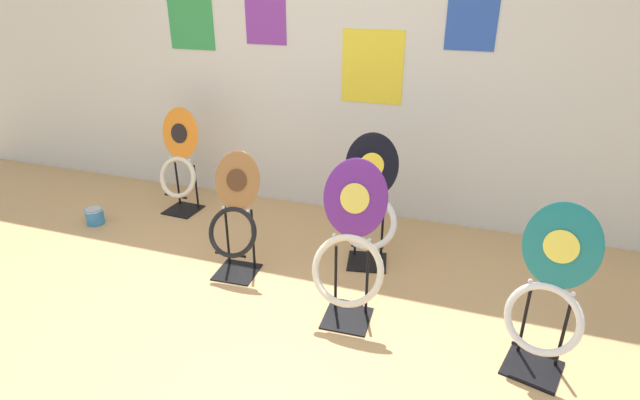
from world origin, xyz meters
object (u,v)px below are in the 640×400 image
at_px(toilet_seat_display_orange_sun, 179,164).
at_px(paint_can, 95,216).
at_px(toilet_seat_display_purple_note, 350,248).
at_px(toilet_seat_display_woodgrain, 235,218).
at_px(toilet_seat_display_jazz_black, 370,209).
at_px(toilet_seat_display_teal_sax, 548,300).

height_order(toilet_seat_display_orange_sun, paint_can, toilet_seat_display_orange_sun).
bearing_deg(toilet_seat_display_purple_note, toilet_seat_display_woodgrain, 164.67).
xyz_separation_m(toilet_seat_display_jazz_black, paint_can, (-2.32, -0.16, -0.35)).
relative_size(toilet_seat_display_jazz_black, paint_can, 6.20).
bearing_deg(toilet_seat_display_orange_sun, toilet_seat_display_jazz_black, -10.37).
bearing_deg(toilet_seat_display_teal_sax, toilet_seat_display_purple_note, 174.13).
height_order(toilet_seat_display_purple_note, paint_can, toilet_seat_display_purple_note).
xyz_separation_m(toilet_seat_display_orange_sun, paint_can, (-0.56, -0.48, -0.36)).
distance_m(toilet_seat_display_purple_note, toilet_seat_display_jazz_black, 0.67).
relative_size(toilet_seat_display_purple_note, toilet_seat_display_jazz_black, 1.05).
relative_size(toilet_seat_display_woodgrain, toilet_seat_display_orange_sun, 0.94).
bearing_deg(toilet_seat_display_jazz_black, toilet_seat_display_purple_note, -86.11).
relative_size(toilet_seat_display_teal_sax, toilet_seat_display_jazz_black, 1.01).
relative_size(toilet_seat_display_woodgrain, toilet_seat_display_teal_sax, 0.91).
bearing_deg(toilet_seat_display_purple_note, toilet_seat_display_teal_sax, -5.87).
relative_size(toilet_seat_display_woodgrain, paint_can, 5.67).
distance_m(toilet_seat_display_orange_sun, toilet_seat_display_jazz_black, 1.79).
relative_size(toilet_seat_display_woodgrain, toilet_seat_display_jazz_black, 0.92).
distance_m(toilet_seat_display_teal_sax, toilet_seat_display_purple_note, 1.07).
bearing_deg(paint_can, toilet_seat_display_jazz_black, 3.88).
bearing_deg(toilet_seat_display_woodgrain, toilet_seat_display_orange_sun, 141.24).
distance_m(toilet_seat_display_orange_sun, paint_can, 0.82).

